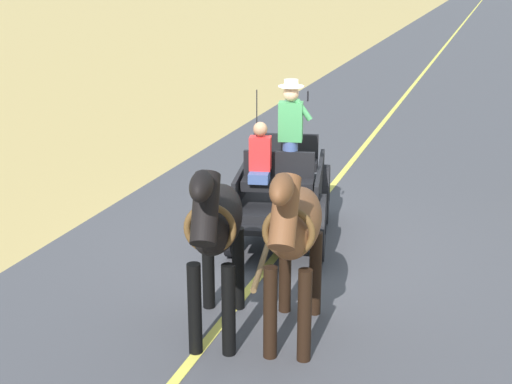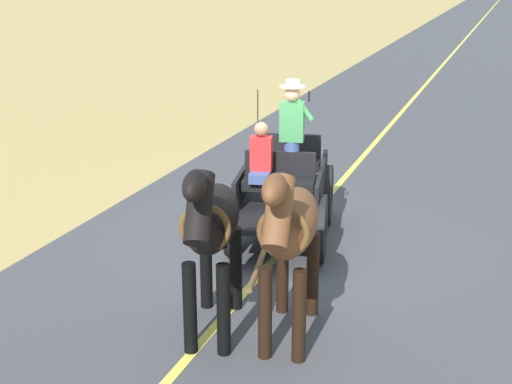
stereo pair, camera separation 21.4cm
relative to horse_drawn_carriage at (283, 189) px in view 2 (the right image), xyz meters
name	(u,v)px [view 2 (the right image)]	position (x,y,z in m)	size (l,w,h in m)	color
ground_plane	(286,246)	(-0.13, 0.23, -0.82)	(200.00, 200.00, 0.00)	tan
road_surface	(286,246)	(-0.13, 0.23, -0.81)	(6.79, 160.00, 0.01)	#424247
road_centre_stripe	(286,245)	(-0.13, 0.23, -0.81)	(0.12, 160.00, 0.00)	#DBCC4C
horse_drawn_carriage	(283,189)	(0.00, 0.00, 0.00)	(1.86, 4.51, 2.50)	black
horse_near_side	(290,229)	(-1.01, 2.89, 0.51)	(0.78, 2.15, 2.21)	brown
horse_off_side	(211,225)	(-0.17, 3.05, 0.51)	(0.94, 2.14, 2.21)	black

